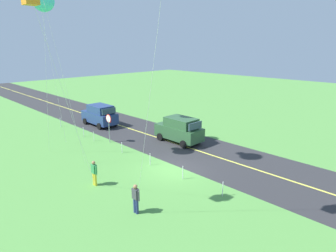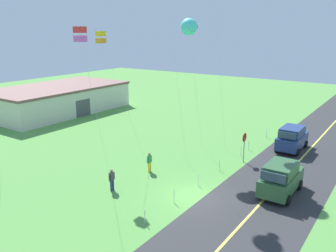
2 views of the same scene
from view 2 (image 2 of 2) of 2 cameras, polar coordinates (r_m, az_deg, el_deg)
The scene contains 19 objects.
ground_plane at distance 24.65m, azimuth 4.33°, elevation -11.29°, with size 120.00×120.00×0.10m, color #549342.
asphalt_road at distance 23.14m, azimuth 13.18°, elevation -13.41°, with size 120.00×7.00×0.00m, color #2D2D30.
road_centre_stripe at distance 23.14m, azimuth 13.18°, elevation -13.41°, with size 120.00×0.16×0.00m, color #E5E04C.
car_suv_foreground at distance 25.67m, azimuth 17.57°, elevation -7.94°, with size 4.40×2.12×2.24m.
car_parked_east_near at distance 35.11m, azimuth 19.19°, elevation -1.83°, with size 4.40×2.12×2.24m.
stop_sign at distance 30.64m, azimuth 12.07°, elevation -2.48°, with size 0.76×0.08×2.56m.
person_adult_near at distance 25.37m, azimuth -8.95°, elevation -8.37°, with size 0.58×0.22×1.60m.
person_adult_companion at distance 28.24m, azimuth -2.97°, elevation -5.70°, with size 0.58×0.22×1.60m.
kite_red_low at distance 21.83m, azimuth -13.84°, elevation 13.95°, with size 2.37×0.56×11.08m.
kite_blue_mid at distance 27.30m, azimuth -10.65°, elevation 13.69°, with size 1.81×3.43×10.80m.
kite_yellow_high at distance 30.67m, azimuth 3.43°, elevation 15.53°, with size 3.17×1.40×11.82m.
warehouse_distant at distance 50.90m, azimuth -17.25°, elevation 4.15°, with size 18.36×10.20×3.50m.
fence_post_0 at distance 21.39m, azimuth -3.70°, elevation -14.18°, with size 0.05×0.05×0.90m, color silver.
fence_post_1 at distance 23.59m, azimuth 0.97°, elevation -11.17°, with size 0.05×0.05×0.90m, color silver.
fence_post_2 at distance 26.05m, azimuth 4.85°, elevation -8.57°, with size 0.05×0.05×0.90m, color silver.
fence_post_3 at distance 28.85m, azimuth 8.21°, elevation -6.25°, with size 0.05×0.05×0.90m, color silver.
fence_post_4 at distance 32.53m, azimuth 11.56°, elevation -3.91°, with size 0.05×0.05×0.90m, color silver.
fence_post_5 at distance 34.13m, azimuth 12.76°, elevation -3.06°, with size 0.05×0.05×0.90m, color silver.
fence_post_6 at distance 38.51m, azimuth 15.46°, elevation -1.14°, with size 0.05×0.05×0.90m, color silver.
Camera 2 is at (-19.20, -10.88, 10.94)m, focal length 38.18 mm.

